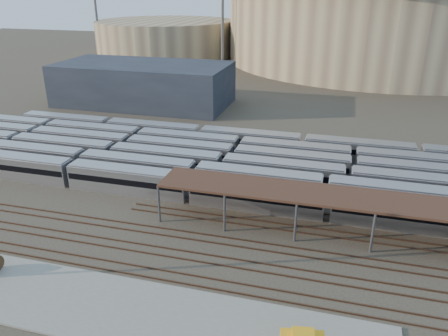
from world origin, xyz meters
TOP-DOWN VIEW (x-y plane):
  - ground at (0.00, 0.00)m, footprint 420.00×420.00m
  - apron at (-5.00, -15.00)m, footprint 50.00×9.00m
  - subway_trains at (-2.75, 18.50)m, footprint 125.98×23.90m
  - inspection_shed at (22.00, 4.00)m, footprint 60.30×6.00m
  - empty_tracks at (0.00, -5.00)m, footprint 170.00×9.62m
  - stadium at (25.00, 140.00)m, footprint 124.00×124.00m
  - secondary_arena at (-60.00, 130.00)m, footprint 56.00×56.00m
  - service_building at (-35.00, 55.00)m, footprint 42.00×20.00m
  - floodlight_0 at (-30.00, 110.00)m, footprint 4.00×1.00m
  - floodlight_1 at (-85.00, 120.00)m, footprint 4.00×1.00m
  - floodlight_3 at (-10.00, 160.00)m, footprint 4.00×1.00m

SIDE VIEW (x-z plane):
  - ground at x=0.00m, z-range 0.00..0.00m
  - empty_tracks at x=0.00m, z-range 0.00..0.18m
  - apron at x=-5.00m, z-range 0.00..0.20m
  - subway_trains at x=-2.75m, z-range 0.00..3.60m
  - inspection_shed at x=22.00m, z-range 2.33..7.63m
  - service_building at x=-35.00m, z-range 0.00..10.00m
  - secondary_arena at x=-60.00m, z-range 0.00..14.00m
  - stadium at x=25.00m, z-range 0.22..32.72m
  - floodlight_0 at x=-30.00m, z-range 1.45..39.85m
  - floodlight_1 at x=-85.00m, z-range 1.45..39.85m
  - floodlight_3 at x=-10.00m, z-range 1.45..39.85m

